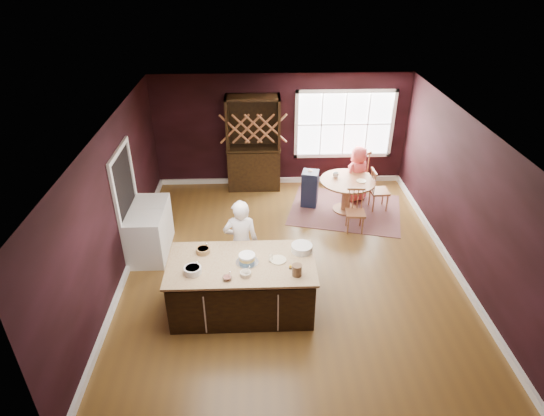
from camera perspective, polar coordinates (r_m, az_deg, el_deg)
The scene contains 28 objects.
room_shell at distance 7.74m, azimuth 2.54°, elevation 0.64°, with size 7.00×7.00×7.00m.
window at distance 11.03m, azimuth 9.07°, elevation 10.34°, with size 2.36×0.10×1.66m, color white, non-canonical shape.
doorway at distance 8.73m, azimuth -17.65°, elevation 0.32°, with size 0.08×1.26×2.13m, color white, non-canonical shape.
kitchen_island at distance 7.35m, azimuth -3.76°, elevation -9.86°, with size 2.28×1.20×0.92m.
dining_table at distance 10.08m, azimuth 9.40°, elevation 2.37°, with size 1.20×1.20×0.75m.
baker at distance 7.69m, azimuth -3.90°, elevation -4.38°, with size 0.59×0.39×1.62m, color white.
layer_cake at distance 7.01m, azimuth -3.15°, elevation -6.36°, with size 0.36×0.36×0.14m, color white, non-canonical shape.
bowl_blue at distance 6.91m, azimuth -9.92°, elevation -7.69°, with size 0.26×0.26×0.10m, color white.
bowl_yellow at distance 7.31m, azimuth -8.63°, elevation -5.29°, with size 0.22×0.22×0.08m, color olive.
bowl_pink at distance 6.73m, azimuth -5.65°, elevation -8.75°, with size 0.14×0.14×0.05m, color silver.
bowl_olive at distance 6.78m, azimuth -3.34°, elevation -8.22°, with size 0.17×0.17×0.06m, color #F7EAAF.
drinking_glass at distance 7.02m, azimuth -0.16°, elevation -6.31°, with size 0.07×0.07×0.13m, color silver.
dinner_plate at distance 7.08m, azimuth 0.79°, elevation -6.54°, with size 0.25×0.25×0.02m, color #EFECC5.
white_tub at distance 7.27m, azimuth 3.75°, elevation -5.03°, with size 0.34×0.34×0.12m, color white.
stoneware_crock at distance 6.75m, azimuth 3.15°, elevation -7.80°, with size 0.15×0.15×0.18m, color brown.
toy_figurine at distance 6.90m, azimuth 2.32°, elevation -7.40°, with size 0.04×0.04×0.07m, color yellow, non-canonical shape.
rug at distance 10.34m, azimuth 9.16°, elevation -0.22°, with size 2.40×1.85×0.01m, color brown.
chair_east at distance 10.32m, azimuth 13.35°, elevation 2.28°, with size 0.41×0.39×0.97m, color brown, non-canonical shape.
chair_south at distance 9.41m, azimuth 10.45°, elevation -0.39°, with size 0.39×0.37×0.92m, color brown, non-canonical shape.
chair_north at distance 10.91m, azimuth 10.54°, elevation 4.53°, with size 0.46×0.44×1.09m, color brown, non-canonical shape.
seated_woman at distance 10.53m, azimuth 10.68°, elevation 4.23°, with size 0.64×0.42×1.31m, color #E54B4B.
high_chair at distance 10.24m, azimuth 4.77°, elevation 2.53°, with size 0.35×0.35×0.87m, color #1E2239, non-canonical shape.
toddler at distance 10.15m, azimuth 5.00°, elevation 4.62°, with size 0.18×0.14×0.26m, color #8CA5BF, non-canonical shape.
table_plate at distance 9.98m, azimuth 11.15°, elevation 3.35°, with size 0.21×0.21×0.02m, color beige.
table_cup at distance 10.07m, azimuth 7.99°, elevation 4.15°, with size 0.13×0.13×0.10m, color silver.
hutch at distance 10.72m, azimuth -2.34°, elevation 8.03°, with size 1.24×0.52×2.27m, color #391A0E.
washer at distance 8.66m, azimuth -15.47°, elevation -3.87°, with size 0.65×0.63×0.94m, color white.
dryer at distance 9.19m, azimuth -14.69°, elevation -1.66°, with size 0.65×0.63×0.94m, color white.
Camera 1 is at (-0.60, -6.72, 5.14)m, focal length 30.00 mm.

